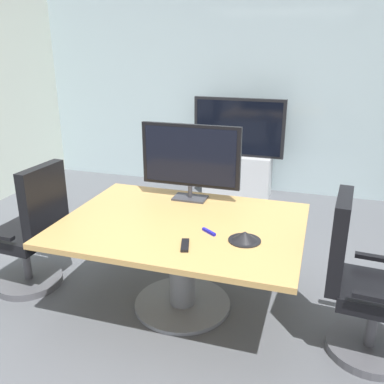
{
  "coord_description": "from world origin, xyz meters",
  "views": [
    {
      "loc": [
        0.9,
        -2.79,
        1.99
      ],
      "look_at": [
        -0.04,
        0.15,
        0.88
      ],
      "focal_mm": 39.22,
      "sensor_mm": 36.0,
      "label": 1
    }
  ],
  "objects_px": {
    "office_chair_left": "(32,238)",
    "wall_display_unit": "(238,163)",
    "conference_table": "(182,243)",
    "remote_control": "(185,245)",
    "office_chair_right": "(361,291)",
    "conference_phone": "(245,237)",
    "tv_monitor": "(190,158)"
  },
  "relations": [
    {
      "from": "office_chair_left",
      "to": "remote_control",
      "type": "bearing_deg",
      "value": 83.2
    },
    {
      "from": "office_chair_left",
      "to": "wall_display_unit",
      "type": "height_order",
      "value": "wall_display_unit"
    },
    {
      "from": "office_chair_left",
      "to": "tv_monitor",
      "type": "height_order",
      "value": "tv_monitor"
    },
    {
      "from": "office_chair_left",
      "to": "conference_phone",
      "type": "xyz_separation_m",
      "value": [
        1.78,
        -0.06,
        0.3
      ]
    },
    {
      "from": "remote_control",
      "to": "tv_monitor",
      "type": "bearing_deg",
      "value": 89.58
    },
    {
      "from": "office_chair_left",
      "to": "office_chair_right",
      "type": "distance_m",
      "value": 2.55
    },
    {
      "from": "conference_table",
      "to": "remote_control",
      "type": "bearing_deg",
      "value": -68.07
    },
    {
      "from": "tv_monitor",
      "to": "wall_display_unit",
      "type": "height_order",
      "value": "tv_monitor"
    },
    {
      "from": "office_chair_left",
      "to": "office_chair_right",
      "type": "bearing_deg",
      "value": 93.4
    },
    {
      "from": "tv_monitor",
      "to": "office_chair_right",
      "type": "bearing_deg",
      "value": -23.86
    },
    {
      "from": "office_chair_right",
      "to": "conference_phone",
      "type": "height_order",
      "value": "office_chair_right"
    },
    {
      "from": "conference_table",
      "to": "conference_phone",
      "type": "bearing_deg",
      "value": -18.77
    },
    {
      "from": "office_chair_left",
      "to": "remote_control",
      "type": "relative_size",
      "value": 6.41
    },
    {
      "from": "wall_display_unit",
      "to": "conference_table",
      "type": "bearing_deg",
      "value": -87.29
    },
    {
      "from": "remote_control",
      "to": "conference_table",
      "type": "bearing_deg",
      "value": 96.01
    },
    {
      "from": "conference_table",
      "to": "remote_control",
      "type": "relative_size",
      "value": 10.43
    },
    {
      "from": "remote_control",
      "to": "office_chair_left",
      "type": "bearing_deg",
      "value": 153.72
    },
    {
      "from": "conference_phone",
      "to": "remote_control",
      "type": "bearing_deg",
      "value": -150.86
    },
    {
      "from": "office_chair_right",
      "to": "remote_control",
      "type": "relative_size",
      "value": 6.41
    },
    {
      "from": "wall_display_unit",
      "to": "conference_phone",
      "type": "distance_m",
      "value": 2.95
    },
    {
      "from": "wall_display_unit",
      "to": "tv_monitor",
      "type": "bearing_deg",
      "value": -89.01
    },
    {
      "from": "conference_table",
      "to": "conference_phone",
      "type": "relative_size",
      "value": 8.06
    },
    {
      "from": "office_chair_left",
      "to": "wall_display_unit",
      "type": "xyz_separation_m",
      "value": [
        1.15,
        2.8,
        -0.01
      ]
    },
    {
      "from": "tv_monitor",
      "to": "remote_control",
      "type": "xyz_separation_m",
      "value": [
        0.24,
        -0.86,
        -0.35
      ]
    },
    {
      "from": "wall_display_unit",
      "to": "conference_phone",
      "type": "height_order",
      "value": "wall_display_unit"
    },
    {
      "from": "office_chair_right",
      "to": "tv_monitor",
      "type": "height_order",
      "value": "tv_monitor"
    },
    {
      "from": "conference_table",
      "to": "remote_control",
      "type": "height_order",
      "value": "remote_control"
    },
    {
      "from": "conference_table",
      "to": "office_chair_left",
      "type": "relative_size",
      "value": 1.63
    },
    {
      "from": "conference_phone",
      "to": "remote_control",
      "type": "distance_m",
      "value": 0.41
    },
    {
      "from": "tv_monitor",
      "to": "remote_control",
      "type": "height_order",
      "value": "tv_monitor"
    },
    {
      "from": "remote_control",
      "to": "wall_display_unit",
      "type": "bearing_deg",
      "value": 79.24
    },
    {
      "from": "conference_table",
      "to": "remote_control",
      "type": "xyz_separation_m",
      "value": [
        0.15,
        -0.37,
        0.19
      ]
    }
  ]
}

